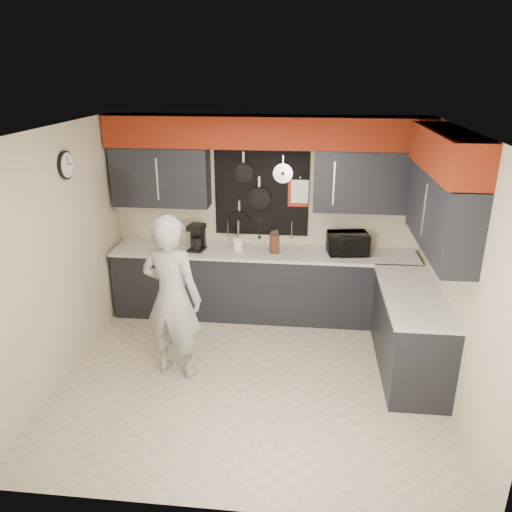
# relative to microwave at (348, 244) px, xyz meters

# --- Properties ---
(ground) EXTENTS (4.00, 4.00, 0.00)m
(ground) POSITION_rel_microwave_xyz_m (-1.06, -1.46, -1.06)
(ground) COLOR tan
(ground) RESTS_ON ground
(back_wall_assembly) EXTENTS (4.00, 0.36, 2.60)m
(back_wall_assembly) POSITION_rel_microwave_xyz_m (-1.05, 0.14, 0.95)
(back_wall_assembly) COLOR beige
(back_wall_assembly) RESTS_ON ground
(right_wall_assembly) EXTENTS (0.36, 3.50, 2.60)m
(right_wall_assembly) POSITION_rel_microwave_xyz_m (0.79, -1.19, 0.89)
(right_wall_assembly) COLOR beige
(right_wall_assembly) RESTS_ON ground
(left_wall_assembly) EXTENTS (0.05, 3.50, 2.60)m
(left_wall_assembly) POSITION_rel_microwave_xyz_m (-3.06, -1.44, 0.28)
(left_wall_assembly) COLOR beige
(left_wall_assembly) RESTS_ON ground
(base_cabinets) EXTENTS (3.95, 2.20, 0.92)m
(base_cabinets) POSITION_rel_microwave_xyz_m (-0.57, -0.33, -0.60)
(base_cabinets) COLOR black
(base_cabinets) RESTS_ON ground
(microwave) EXTENTS (0.54, 0.41, 0.27)m
(microwave) POSITION_rel_microwave_xyz_m (0.00, 0.00, 0.00)
(microwave) COLOR black
(microwave) RESTS_ON base_cabinets
(knife_block) EXTENTS (0.13, 0.13, 0.25)m
(knife_block) POSITION_rel_microwave_xyz_m (-0.92, -0.06, -0.01)
(knife_block) COLOR #351810
(knife_block) RESTS_ON base_cabinets
(utensil_crock) EXTENTS (0.14, 0.14, 0.18)m
(utensil_crock) POSITION_rel_microwave_xyz_m (-1.39, -0.01, -0.05)
(utensil_crock) COLOR white
(utensil_crock) RESTS_ON base_cabinets
(coffee_maker) EXTENTS (0.22, 0.26, 0.34)m
(coffee_maker) POSITION_rel_microwave_xyz_m (-1.92, -0.05, 0.04)
(coffee_maker) COLOR black
(coffee_maker) RESTS_ON base_cabinets
(person) EXTENTS (0.74, 0.58, 1.79)m
(person) POSITION_rel_microwave_xyz_m (-1.88, -1.45, -0.16)
(person) COLOR #9B9B99
(person) RESTS_ON ground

